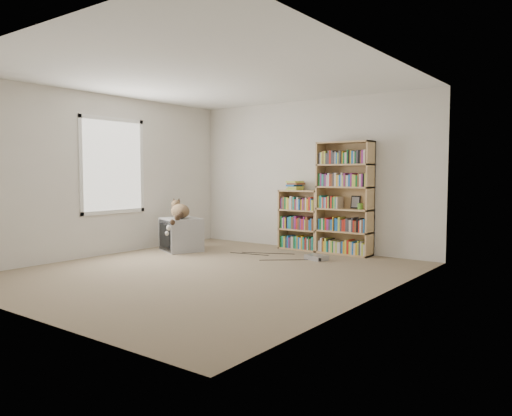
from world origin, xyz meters
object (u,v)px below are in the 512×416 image
Objects in this scene: bookcase_short at (301,222)px; bookcase_tall at (345,201)px; crt_tv at (182,235)px; cat at (178,213)px; dvd_player at (316,257)px.

bookcase_tall is at bearing 0.09° from bookcase_short.
crt_tv is 0.37m from cat.
crt_tv is 2.58× the size of dvd_player.
cat is at bearing -146.18° from dvd_player.
bookcase_short is at bearing 64.57° from crt_tv.
bookcase_short is (-0.81, -0.00, -0.38)m from bookcase_tall.
crt_tv is at bearing -139.01° from bookcase_short.
cat is 2.37m from dvd_player.
bookcase_short reaches higher than dvd_player.
cat is 0.68× the size of bookcase_short.
dvd_player is at bearing -45.32° from bookcase_short.
bookcase_short reaches higher than crt_tv.
dvd_player is at bearing 38.08° from crt_tv.
bookcase_tall is (2.29, 1.40, 0.22)m from cat.
bookcase_tall is (2.31, 1.31, 0.58)m from crt_tv.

